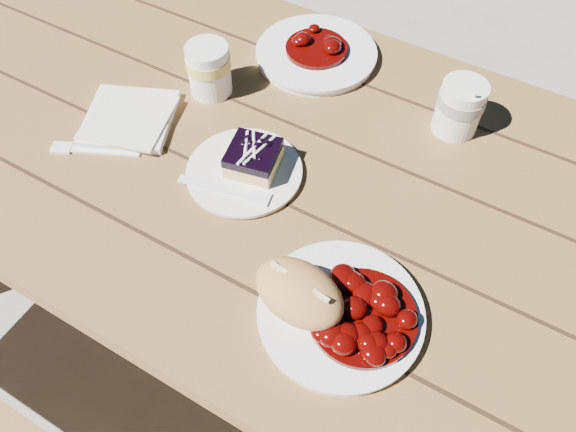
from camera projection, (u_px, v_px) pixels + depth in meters
The scene contains 14 objects.
ground at pixel (287, 341), 1.56m from camera, with size 60.00×60.00×0.00m, color gray.
picnic_table at pixel (287, 217), 1.08m from camera, with size 2.00×1.55×0.75m.
main_plate at pixel (340, 314), 0.77m from camera, with size 0.22×0.22×0.02m, color white.
goulash_stew at pixel (364, 312), 0.74m from camera, with size 0.15×0.15×0.04m, color #440402, non-canonical shape.
bread_roll at pixel (299, 293), 0.75m from camera, with size 0.13×0.09×0.07m, color tan.
dessert_plate at pixel (244, 172), 0.93m from camera, with size 0.19×0.19×0.01m, color white.
blueberry_cake at pixel (253, 158), 0.91m from camera, with size 0.09×0.09×0.05m.
fork_dessert at pixel (215, 187), 0.90m from camera, with size 0.03×0.16×0.01m, color white, non-canonical shape.
coffee_cup at pixel (459, 108), 0.96m from camera, with size 0.08×0.08×0.10m, color white.
napkin_stack at pixel (129, 118), 1.00m from camera, with size 0.15×0.15×0.01m, color white.
fork_table at pixel (104, 151), 0.96m from camera, with size 0.03×0.16×0.01m, color white, non-canonical shape.
second_plate at pixel (316, 54), 1.10m from camera, with size 0.23×0.23×0.02m, color white.
second_stew at pixel (317, 42), 1.08m from camera, with size 0.12×0.12×0.04m, color #440402, non-canonical shape.
second_cup at pixel (209, 70), 1.01m from camera, with size 0.08×0.08×0.10m, color white.
Camera 1 is at (0.32, -0.55, 1.46)m, focal length 35.00 mm.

